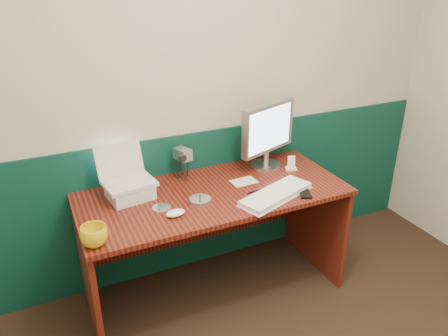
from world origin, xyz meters
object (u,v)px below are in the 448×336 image
desk (214,244)px  camcorder (183,163)px  laptop (127,166)px  mug (94,236)px  keyboard (276,195)px  monitor (267,135)px

desk → camcorder: camcorder is taller
laptop → mug: (-0.27, -0.40, -0.15)m
keyboard → camcorder: camcorder is taller
keyboard → camcorder: (-0.41, 0.46, 0.09)m
desk → laptop: laptop is taller
laptop → monitor: 0.94m
desk → mug: bearing=-160.5°
monitor → keyboard: 0.48m
mug → camcorder: 0.82m
laptop → mug: laptop is taller
laptop → keyboard: (0.77, -0.35, -0.19)m
keyboard → desk: bearing=125.2°
desk → keyboard: (0.31, -0.21, 0.39)m
monitor → mug: (-1.21, -0.45, -0.17)m
laptop → camcorder: laptop is taller
mug → camcorder: size_ratio=0.63×
laptop → desk: bearing=-24.5°
laptop → camcorder: 0.40m
laptop → camcorder: size_ratio=1.33×
desk → keyboard: keyboard is taller
desk → laptop: 0.75m
camcorder → keyboard: bearing=-69.1°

